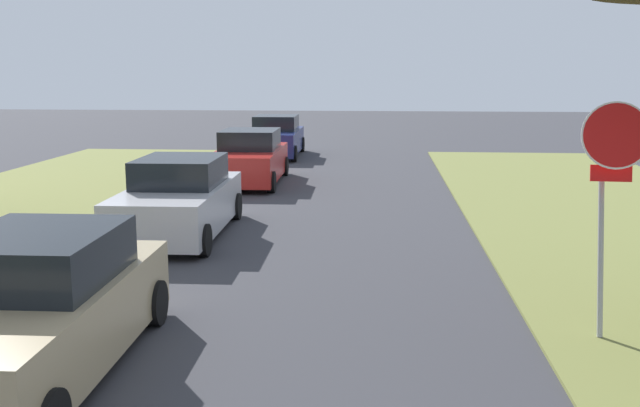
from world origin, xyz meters
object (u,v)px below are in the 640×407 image
(stop_sign_far, at_px, (612,169))
(parked_sedan_red, at_px, (249,159))
(parked_sedan_tan, at_px, (34,311))
(parked_sedan_silver, at_px, (179,200))
(parked_sedan_navy, at_px, (276,138))

(stop_sign_far, relative_size, parked_sedan_red, 0.66)
(parked_sedan_tan, height_order, parked_sedan_red, same)
(stop_sign_far, xyz_separation_m, parked_sedan_tan, (-6.55, -1.51, -1.44))
(parked_sedan_tan, xyz_separation_m, parked_sedan_red, (-0.06, 13.76, 0.00))
(stop_sign_far, bearing_deg, parked_sedan_silver, 141.93)
(parked_sedan_red, bearing_deg, parked_sedan_navy, 91.50)
(parked_sedan_tan, bearing_deg, parked_sedan_navy, 90.67)
(parked_sedan_red, height_order, parked_sedan_navy, same)
(stop_sign_far, relative_size, parked_sedan_tan, 0.66)
(parked_sedan_red, bearing_deg, parked_sedan_tan, -89.73)
(parked_sedan_tan, height_order, parked_sedan_silver, same)
(stop_sign_far, distance_m, parked_sedan_navy, 20.27)
(parked_sedan_navy, bearing_deg, stop_sign_far, -70.38)
(parked_sedan_silver, bearing_deg, parked_sedan_navy, 89.85)
(parked_sedan_tan, bearing_deg, parked_sedan_red, 90.27)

